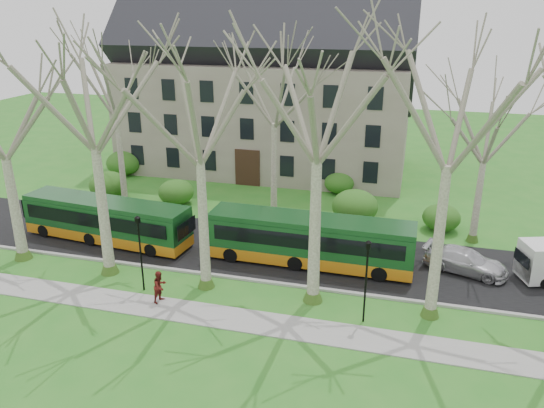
{
  "coord_description": "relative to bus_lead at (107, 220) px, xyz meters",
  "views": [
    {
      "loc": [
        7.51,
        -24.0,
        14.62
      ],
      "look_at": [
        0.23,
        3.0,
        4.22
      ],
      "focal_mm": 35.0,
      "sensor_mm": 36.0,
      "label": 1
    }
  ],
  "objects": [
    {
      "name": "ground",
      "position": [
        11.4,
        -4.32,
        -1.51
      ],
      "size": [
        120.0,
        120.0,
        0.0
      ],
      "primitive_type": "plane",
      "color": "#2A7822",
      "rests_on": "ground"
    },
    {
      "name": "tree_row_verge",
      "position": [
        11.4,
        -4.02,
        5.49
      ],
      "size": [
        49.0,
        7.0,
        14.0
      ],
      "color": "gray",
      "rests_on": "ground"
    },
    {
      "name": "tree_row_far",
      "position": [
        10.06,
        6.68,
        4.49
      ],
      "size": [
        33.0,
        7.0,
        12.0
      ],
      "color": "gray",
      "rests_on": "ground"
    },
    {
      "name": "building",
      "position": [
        5.4,
        19.68,
        6.56
      ],
      "size": [
        26.5,
        12.2,
        16.0
      ],
      "color": "gray",
      "rests_on": "ground"
    },
    {
      "name": "road",
      "position": [
        11.4,
        1.18,
        -1.48
      ],
      "size": [
        80.0,
        8.0,
        0.06
      ],
      "primitive_type": "cube",
      "color": "black",
      "rests_on": "ground"
    },
    {
      "name": "sedan",
      "position": [
        22.58,
        1.43,
        -0.76
      ],
      "size": [
        5.11,
        3.27,
        1.38
      ],
      "primitive_type": "imported",
      "rotation": [
        0.0,
        0.0,
        1.27
      ],
      "color": "silver",
      "rests_on": "road"
    },
    {
      "name": "hedges",
      "position": [
        6.73,
        9.68,
        -0.51
      ],
      "size": [
        30.6,
        8.6,
        2.0
      ],
      "color": "#2C5C1A",
      "rests_on": "ground"
    },
    {
      "name": "sidewalk",
      "position": [
        11.4,
        -6.82,
        -1.48
      ],
      "size": [
        70.0,
        2.0,
        0.06
      ],
      "primitive_type": "cube",
      "color": "gray",
      "rests_on": "ground"
    },
    {
      "name": "curb",
      "position": [
        11.4,
        -2.82,
        -1.44
      ],
      "size": [
        80.0,
        0.25,
        0.14
      ],
      "primitive_type": "cube",
      "color": "#A5A39E",
      "rests_on": "ground"
    },
    {
      "name": "pedestrian_b",
      "position": [
        6.89,
        -6.24,
        -0.58
      ],
      "size": [
        0.88,
        1.0,
        1.73
      ],
      "primitive_type": "imported",
      "rotation": [
        0.0,
        0.0,
        1.27
      ],
      "color": "#5C1915",
      "rests_on": "sidewalk"
    },
    {
      "name": "bus_follow",
      "position": [
        13.58,
        0.16,
        0.08
      ],
      "size": [
        12.22,
        2.72,
        3.05
      ],
      "primitive_type": null,
      "rotation": [
        0.0,
        0.0,
        -0.02
      ],
      "color": "#13421B",
      "rests_on": "road"
    },
    {
      "name": "lamp_row",
      "position": [
        11.4,
        -5.32,
        1.07
      ],
      "size": [
        36.22,
        0.22,
        4.3
      ],
      "color": "black",
      "rests_on": "ground"
    },
    {
      "name": "bus_lead",
      "position": [
        0.0,
        0.0,
        0.0
      ],
      "size": [
        11.77,
        3.61,
        2.89
      ],
      "primitive_type": null,
      "rotation": [
        0.0,
        0.0,
        -0.1
      ],
      "color": "#13421B",
      "rests_on": "road"
    }
  ]
}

